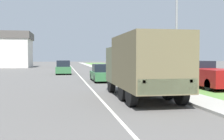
{
  "coord_description": "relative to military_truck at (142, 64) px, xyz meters",
  "views": [
    {
      "loc": [
        -1.85,
        -2.24,
        2.1
      ],
      "look_at": [
        0.85,
        13.07,
        1.38
      ],
      "focal_mm": 45.0,
      "sensor_mm": 36.0,
      "label": 1
    }
  ],
  "objects": [
    {
      "name": "ground_plane",
      "position": [
        -2.12,
        28.57,
        -1.76
      ],
      "size": [
        180.0,
        180.0,
        0.0
      ],
      "primitive_type": "plane",
      "color": "#565451"
    },
    {
      "name": "grass_strip_right",
      "position": [
        6.78,
        28.57,
        -1.75
      ],
      "size": [
        7.0,
        120.0,
        0.02
      ],
      "color": "#56843D",
      "rests_on": "ground"
    },
    {
      "name": "car_second_ahead",
      "position": [
        -3.89,
        21.3,
        -1.01
      ],
      "size": [
        1.82,
        4.02,
        1.69
      ],
      "color": "#336B3D",
      "rests_on": "ground"
    },
    {
      "name": "car_nearest_ahead",
      "position": [
        -0.57,
        10.49,
        -1.09
      ],
      "size": [
        1.76,
        4.6,
        1.49
      ],
      "color": "#336B3D",
      "rests_on": "ground"
    },
    {
      "name": "lane_centre_stripe",
      "position": [
        -2.12,
        28.57,
        -1.76
      ],
      "size": [
        0.12,
        120.0,
        0.0
      ],
      "color": "silver",
      "rests_on": "ground"
    },
    {
      "name": "pickup_truck",
      "position": [
        5.74,
        4.28,
        -0.88
      ],
      "size": [
        2.06,
        5.79,
        1.8
      ],
      "color": "maroon",
      "rests_on": "grass_strip_right"
    },
    {
      "name": "lamp_post",
      "position": [
        2.42,
        1.96,
        2.43
      ],
      "size": [
        1.69,
        0.24,
        6.82
      ],
      "color": "gray",
      "rests_on": "sidewalk_right"
    },
    {
      "name": "military_truck",
      "position": [
        0.0,
        0.0,
        0.0
      ],
      "size": [
        2.54,
        7.37,
        3.16
      ],
      "color": "#606647",
      "rests_on": "ground"
    },
    {
      "name": "sidewalk_right",
      "position": [
        2.38,
        28.57,
        -1.7
      ],
      "size": [
        1.8,
        120.0,
        0.12
      ],
      "color": "#9E9B93",
      "rests_on": "ground"
    }
  ]
}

